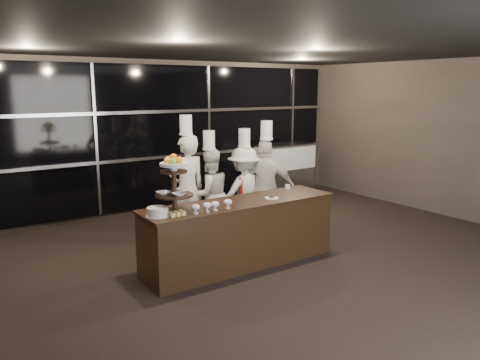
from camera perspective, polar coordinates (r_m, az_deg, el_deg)
room at (r=5.36m, az=11.99°, el=0.60°), size 10.00×10.00×10.00m
window_wall at (r=9.43m, az=-10.22°, el=5.19°), size 8.60×0.10×2.80m
buffet_counter at (r=6.58m, az=0.03°, el=-6.47°), size 2.84×0.74×0.92m
display_stand at (r=5.87m, az=-8.06°, el=0.06°), size 0.48×0.48×0.74m
compotes at (r=5.95m, az=-3.49°, el=-3.04°), size 0.59×0.11×0.12m
layer_cake at (r=5.81m, az=-10.01°, el=-3.84°), size 0.30×0.30×0.11m
pastry_squares at (r=5.79m, az=-7.74°, el=-4.07°), size 0.20×0.13×0.05m
small_plate at (r=6.65m, az=3.88°, el=-2.12°), size 0.20×0.20×0.05m
chef_cup at (r=7.27m, az=5.84°, el=-0.83°), size 0.08×0.08×0.07m
display_case at (r=10.48m, az=5.48°, el=1.40°), size 1.32×0.58×1.24m
chef_a at (r=7.42m, az=-6.44°, el=-1.01°), size 0.67×0.47×2.06m
chef_b at (r=7.66m, az=-3.72°, el=-1.65°), size 0.77×0.62×1.79m
chef_c at (r=7.76m, az=0.52°, el=-1.40°), size 0.98×0.57×1.81m
chef_d at (r=7.75m, az=3.17°, el=-0.91°), size 1.01×0.89×1.94m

